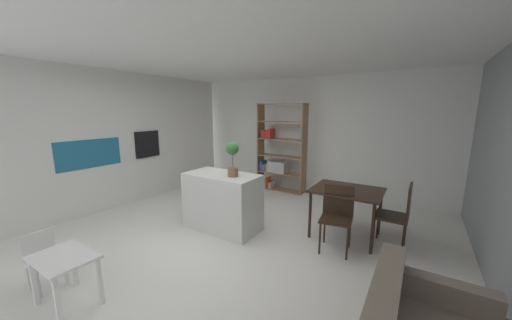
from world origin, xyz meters
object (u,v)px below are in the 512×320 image
(child_table, at_px, (64,265))
(dining_chair_window_side, at_px, (400,211))
(dining_chair_near, at_px, (337,212))
(dining_table, at_px, (347,195))
(open_bookshelf, at_px, (278,154))
(child_chair_left, at_px, (43,257))
(kitchen_island, at_px, (223,201))
(built_in_oven, at_px, (147,144))
(potted_plant_on_island, at_px, (233,156))

(child_table, bearing_deg, dining_chair_window_side, 48.05)
(dining_chair_near, bearing_deg, dining_table, 80.23)
(open_bookshelf, bearing_deg, dining_chair_window_side, -30.64)
(child_table, distance_m, dining_table, 3.56)
(child_chair_left, height_order, dining_table, dining_table)
(kitchen_island, xyz_separation_m, dining_table, (1.76, 0.79, 0.20))
(kitchen_island, bearing_deg, dining_chair_window_side, 17.72)
(built_in_oven, height_order, dining_chair_near, built_in_oven)
(built_in_oven, relative_size, child_chair_left, 0.93)
(open_bookshelf, distance_m, dining_chair_window_side, 3.20)
(kitchen_island, xyz_separation_m, dining_chair_near, (1.75, 0.36, 0.07))
(potted_plant_on_island, height_order, child_table, potted_plant_on_island)
(kitchen_island, bearing_deg, built_in_oven, 170.90)
(potted_plant_on_island, xyz_separation_m, child_table, (-0.42, -2.15, -0.80))
(child_table, distance_m, dining_chair_near, 3.19)
(dining_chair_window_side, bearing_deg, kitchen_island, -71.48)
(open_bookshelf, distance_m, dining_chair_near, 2.89)
(built_in_oven, bearing_deg, child_table, -48.97)
(open_bookshelf, bearing_deg, kitchen_island, -83.81)
(dining_table, distance_m, dining_chair_window_side, 0.73)
(dining_table, relative_size, dining_chair_window_side, 1.06)
(built_in_oven, distance_m, open_bookshelf, 2.98)
(built_in_oven, xyz_separation_m, child_table, (2.23, -2.56, -0.77))
(built_in_oven, relative_size, dining_table, 0.57)
(open_bookshelf, xyz_separation_m, dining_table, (2.02, -1.62, -0.22))
(built_in_oven, height_order, open_bookshelf, open_bookshelf)
(dining_chair_window_side, bearing_deg, built_in_oven, -84.47)
(child_table, bearing_deg, open_bookshelf, 90.92)
(dining_chair_window_side, bearing_deg, open_bookshelf, -119.84)
(built_in_oven, height_order, kitchen_island, built_in_oven)
(potted_plant_on_island, distance_m, dining_table, 1.82)
(built_in_oven, height_order, potted_plant_on_island, built_in_oven)
(child_table, relative_size, dining_table, 0.62)
(potted_plant_on_island, relative_size, open_bookshelf, 0.25)
(built_in_oven, relative_size, open_bookshelf, 0.27)
(child_chair_left, bearing_deg, built_in_oven, 33.29)
(child_table, bearing_deg, child_chair_left, 180.00)
(dining_chair_near, bearing_deg, dining_chair_window_side, 22.41)
(dining_table, bearing_deg, child_table, -123.30)
(dining_chair_window_side, distance_m, dining_chair_near, 0.85)
(open_bookshelf, distance_m, child_table, 4.61)
(open_bookshelf, distance_m, child_chair_left, 4.64)
(kitchen_island, relative_size, dining_chair_window_side, 1.29)
(built_in_oven, distance_m, child_chair_left, 3.18)
(kitchen_island, xyz_separation_m, child_chair_left, (-0.74, -2.17, -0.12))
(kitchen_island, bearing_deg, child_table, -94.94)
(child_table, height_order, dining_chair_window_side, dining_chair_window_side)
(kitchen_island, distance_m, child_chair_left, 2.30)
(potted_plant_on_island, xyz_separation_m, dining_table, (1.52, 0.81, -0.57))
(kitchen_island, height_order, dining_table, kitchen_island)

